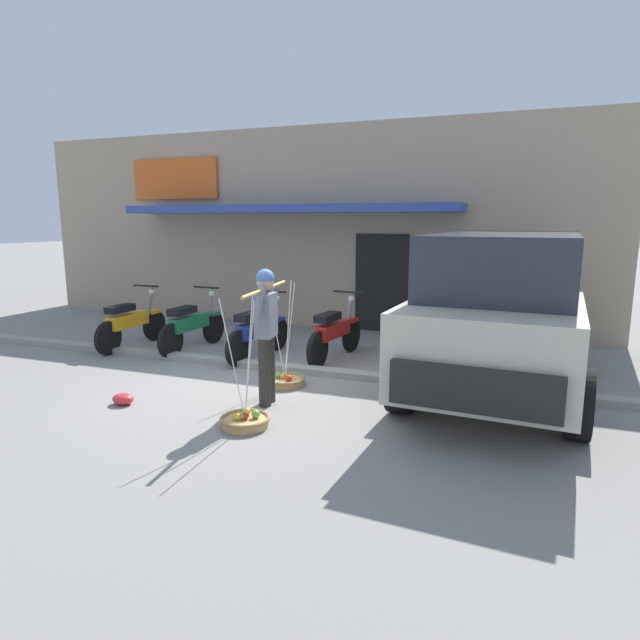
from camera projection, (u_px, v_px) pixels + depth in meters
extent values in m
plane|color=gray|center=(266.00, 384.00, 7.54)|extent=(90.00, 90.00, 0.00)
cube|color=gray|center=(286.00, 368.00, 8.17)|extent=(20.00, 0.24, 0.10)
cylinder|color=#2D2823|center=(269.00, 369.00, 6.73)|extent=(0.15, 0.15, 0.86)
cylinder|color=#2D2823|center=(265.00, 372.00, 6.56)|extent=(0.15, 0.15, 0.86)
cube|color=slate|center=(266.00, 315.00, 6.52)|extent=(0.24, 0.36, 0.54)
sphere|color=tan|center=(265.00, 282.00, 6.45)|extent=(0.21, 0.21, 0.21)
sphere|color=#4C70B2|center=(265.00, 278.00, 6.44)|extent=(0.22, 0.22, 0.22)
cylinder|color=slate|center=(272.00, 299.00, 6.72)|extent=(0.13, 0.35, 0.43)
cylinder|color=slate|center=(259.00, 304.00, 6.26)|extent=(0.13, 0.35, 0.43)
cylinder|color=tan|center=(265.00, 289.00, 6.46)|extent=(0.25, 1.56, 0.04)
cylinder|color=tan|center=(285.00, 382.00, 7.47)|extent=(0.52, 0.52, 0.09)
torus|color=olive|center=(285.00, 379.00, 7.46)|extent=(0.57, 0.57, 0.05)
sphere|color=gold|center=(283.00, 376.00, 7.46)|extent=(0.08, 0.08, 0.08)
sphere|color=red|center=(289.00, 378.00, 7.35)|extent=(0.09, 0.09, 0.09)
sphere|color=#71AF43|center=(278.00, 375.00, 7.50)|extent=(0.09, 0.09, 0.09)
cylinder|color=silver|center=(288.00, 330.00, 7.45)|extent=(0.01, 0.25, 1.36)
cylinder|color=silver|center=(276.00, 332.00, 7.32)|extent=(0.22, 0.13, 1.36)
cylinder|color=silver|center=(290.00, 333.00, 7.25)|extent=(0.22, 0.13, 1.36)
cylinder|color=tan|center=(245.00, 423.00, 5.97)|extent=(0.52, 0.52, 0.09)
torus|color=olive|center=(245.00, 418.00, 5.96)|extent=(0.57, 0.57, 0.05)
sphere|color=gold|center=(237.00, 416.00, 5.92)|extent=(0.08, 0.08, 0.08)
sphere|color=#72B043|center=(256.00, 414.00, 5.97)|extent=(0.10, 0.10, 0.10)
sphere|color=#679F3C|center=(242.00, 416.00, 5.93)|extent=(0.08, 0.08, 0.08)
sphere|color=red|center=(245.00, 416.00, 5.94)|extent=(0.09, 0.09, 0.09)
sphere|color=yellow|center=(247.00, 411.00, 5.95)|extent=(0.08, 0.08, 0.08)
cylinder|color=silver|center=(249.00, 357.00, 5.95)|extent=(0.01, 0.25, 1.36)
cylinder|color=silver|center=(232.00, 360.00, 5.82)|extent=(0.22, 0.13, 1.36)
cylinder|color=silver|center=(249.00, 362.00, 5.74)|extent=(0.22, 0.13, 1.36)
cylinder|color=black|center=(154.00, 325.00, 10.25)|extent=(0.08, 0.58, 0.58)
cylinder|color=black|center=(108.00, 338.00, 9.11)|extent=(0.08, 0.58, 0.58)
cube|color=orange|center=(154.00, 312.00, 10.20)|extent=(0.14, 0.28, 0.06)
cube|color=orange|center=(128.00, 320.00, 9.55)|extent=(0.20, 0.90, 0.24)
cube|color=black|center=(120.00, 309.00, 9.34)|extent=(0.22, 0.56, 0.12)
cylinder|color=slate|center=(150.00, 306.00, 10.09)|extent=(0.06, 0.30, 0.76)
cylinder|color=black|center=(146.00, 286.00, 9.94)|extent=(0.54, 0.04, 0.04)
sphere|color=silver|center=(152.00, 292.00, 10.12)|extent=(0.11, 0.11, 0.11)
cylinder|color=black|center=(214.00, 328.00, 10.02)|extent=(0.11, 0.58, 0.58)
cylinder|color=black|center=(171.00, 341.00, 8.90)|extent=(0.11, 0.58, 0.58)
cube|color=#19663D|center=(213.00, 314.00, 9.97)|extent=(0.15, 0.29, 0.06)
cube|color=#19663D|center=(189.00, 323.00, 9.33)|extent=(0.24, 0.91, 0.24)
cube|color=black|center=(182.00, 311.00, 9.12)|extent=(0.25, 0.57, 0.12)
cylinder|color=slate|center=(210.00, 308.00, 9.86)|extent=(0.07, 0.30, 0.76)
cylinder|color=black|center=(206.00, 287.00, 9.71)|extent=(0.54, 0.06, 0.04)
sphere|color=silver|center=(212.00, 294.00, 9.88)|extent=(0.11, 0.11, 0.11)
cylinder|color=black|center=(278.00, 334.00, 9.48)|extent=(0.14, 0.58, 0.58)
cylinder|color=black|center=(238.00, 348.00, 8.39)|extent=(0.14, 0.58, 0.58)
cube|color=navy|center=(278.00, 319.00, 9.43)|extent=(0.17, 0.29, 0.06)
cube|color=navy|center=(256.00, 329.00, 8.81)|extent=(0.29, 0.92, 0.24)
cube|color=black|center=(249.00, 316.00, 8.60)|extent=(0.27, 0.58, 0.12)
cylinder|color=slate|center=(275.00, 313.00, 9.32)|extent=(0.09, 0.30, 0.76)
cylinder|color=black|center=(272.00, 291.00, 9.18)|extent=(0.54, 0.09, 0.04)
sphere|color=silver|center=(277.00, 298.00, 9.35)|extent=(0.11, 0.11, 0.11)
cylinder|color=black|center=(351.00, 335.00, 9.38)|extent=(0.16, 0.59, 0.58)
cylinder|color=black|center=(318.00, 350.00, 8.31)|extent=(0.16, 0.59, 0.58)
cube|color=red|center=(351.00, 320.00, 9.34)|extent=(0.18, 0.30, 0.06)
cube|color=red|center=(333.00, 330.00, 8.72)|extent=(0.32, 0.92, 0.24)
cube|color=black|center=(328.00, 317.00, 8.52)|extent=(0.29, 0.58, 0.12)
cylinder|color=slate|center=(349.00, 314.00, 9.23)|extent=(0.10, 0.30, 0.76)
cylinder|color=black|center=(347.00, 292.00, 9.08)|extent=(0.54, 0.11, 0.04)
sphere|color=silver|center=(351.00, 299.00, 9.25)|extent=(0.11, 0.11, 0.11)
cube|color=beige|center=(502.00, 327.00, 7.19)|extent=(2.23, 4.82, 0.96)
cube|color=#282D38|center=(507.00, 262.00, 7.17)|extent=(1.96, 3.78, 0.76)
cube|color=black|center=(473.00, 390.00, 5.07)|extent=(1.62, 0.21, 0.44)
cylinder|color=black|center=(579.00, 404.00, 5.59)|extent=(0.31, 0.78, 0.76)
cylinder|color=black|center=(403.00, 381.00, 6.37)|extent=(0.31, 0.78, 0.76)
cylinder|color=black|center=(576.00, 345.00, 8.20)|extent=(0.31, 0.78, 0.76)
cylinder|color=black|center=(451.00, 335.00, 8.97)|extent=(0.31, 0.78, 0.76)
cube|color=silver|center=(472.00, 407.00, 5.14)|extent=(0.44, 0.05, 0.12)
cube|color=tan|center=(333.00, 227.00, 13.75)|extent=(13.00, 5.00, 4.20)
cube|color=#334CA3|center=(284.00, 209.00, 10.92)|extent=(7.15, 1.00, 0.16)
cube|color=#DB5B1E|center=(175.00, 179.00, 12.21)|extent=(2.20, 0.08, 0.90)
cube|color=black|center=(382.00, 283.00, 10.96)|extent=(1.10, 0.06, 2.00)
ellipsoid|color=red|center=(123.00, 399.00, 6.69)|extent=(0.28, 0.22, 0.14)
cube|color=olive|center=(403.00, 344.00, 9.30)|extent=(0.44, 0.36, 0.32)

